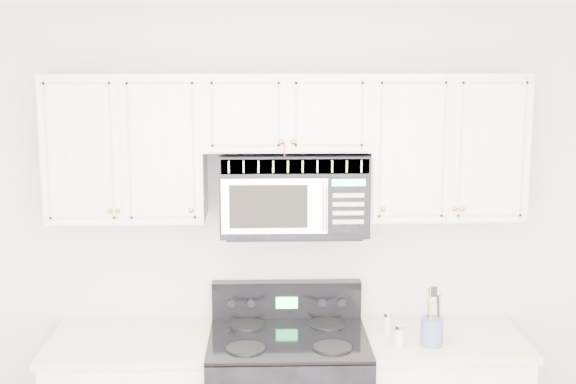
{
  "coord_description": "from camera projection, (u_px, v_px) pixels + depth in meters",
  "views": [
    {
      "loc": [
        -0.11,
        -2.51,
        2.4
      ],
      "look_at": [
        0.0,
        1.3,
        1.71
      ],
      "focal_mm": 50.0,
      "sensor_mm": 36.0,
      "label": 1
    }
  ],
  "objects": [
    {
      "name": "room",
      "position": [
        299.0,
        382.0,
        2.67
      ],
      "size": [
        3.51,
        3.51,
        2.61
      ],
      "color": "#956E46",
      "rests_on": "ground"
    },
    {
      "name": "upper_cabinets",
      "position": [
        286.0,
        139.0,
        4.12
      ],
      "size": [
        2.44,
        0.37,
        0.75
      ],
      "color": "white",
      "rests_on": "ground"
    },
    {
      "name": "microwave",
      "position": [
        294.0,
        193.0,
        4.14
      ],
      "size": [
        0.75,
        0.43,
        0.42
      ],
      "color": "black",
      "rests_on": "ground"
    },
    {
      "name": "utensil_crock",
      "position": [
        432.0,
        330.0,
        4.02
      ],
      "size": [
        0.11,
        0.11,
        0.31
      ],
      "color": "#495983",
      "rests_on": "base_cabinet_right"
    },
    {
      "name": "shaker_salt",
      "position": [
        399.0,
        336.0,
        4.0
      ],
      "size": [
        0.05,
        0.05,
        0.11
      ],
      "color": "silver",
      "rests_on": "base_cabinet_right"
    },
    {
      "name": "shaker_pepper",
      "position": [
        388.0,
        323.0,
        4.19
      ],
      "size": [
        0.05,
        0.05,
        0.11
      ],
      "color": "silver",
      "rests_on": "base_cabinet_right"
    }
  ]
}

